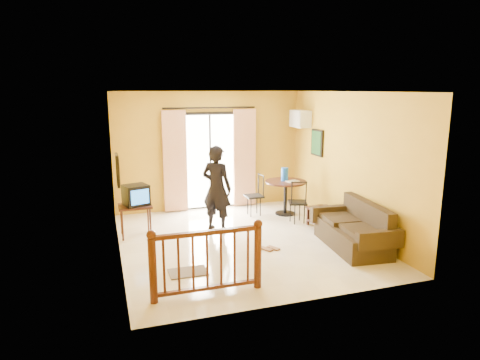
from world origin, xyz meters
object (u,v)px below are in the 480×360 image
object	(u,v)px
dining_table	(286,188)
coffee_table	(326,217)
television	(136,195)
sofa	(355,231)
standing_person	(217,188)

from	to	relation	value
dining_table	coffee_table	world-z (taller)	dining_table
coffee_table	television	bearing A→B (deg)	167.27
sofa	standing_person	distance (m)	2.81
standing_person	coffee_table	bearing A→B (deg)	-155.22
television	standing_person	world-z (taller)	standing_person
television	sofa	xyz separation A→B (m)	(3.72, -1.88, -0.52)
sofa	coffee_table	bearing A→B (deg)	96.02
standing_person	television	bearing A→B (deg)	37.85
television	sofa	size ratio (longest dim) A/B	0.30
television	dining_table	xyz separation A→B (m)	(3.38, 0.47, -0.21)
coffee_table	sofa	bearing A→B (deg)	-89.76
coffee_table	standing_person	distance (m)	2.33
dining_table	coffee_table	size ratio (longest dim) A/B	1.02
television	dining_table	bearing A→B (deg)	-9.85
sofa	standing_person	world-z (taller)	standing_person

